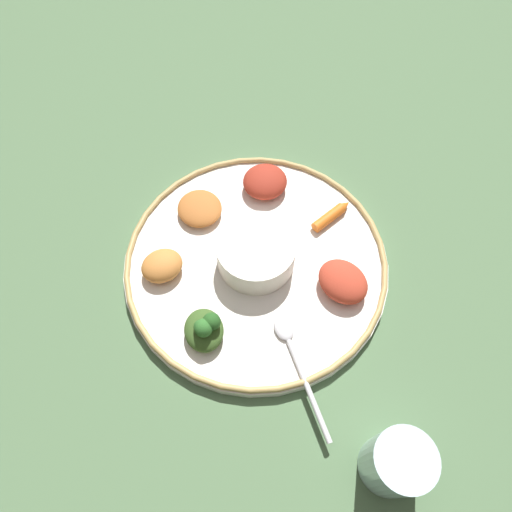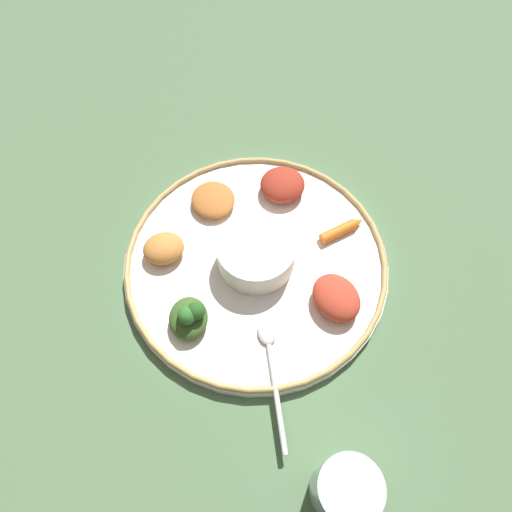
% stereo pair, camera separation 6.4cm
% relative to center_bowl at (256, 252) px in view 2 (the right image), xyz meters
% --- Properties ---
extents(ground_plane, '(2.40, 2.40, 0.00)m').
position_rel_center_bowl_xyz_m(ground_plane, '(0.00, 0.00, -0.04)').
color(ground_plane, '#4C6B47').
extents(platter, '(0.37, 0.37, 0.02)m').
position_rel_center_bowl_xyz_m(platter, '(0.00, 0.00, -0.03)').
color(platter, white).
rests_on(platter, ground_plane).
extents(platter_rim, '(0.37, 0.37, 0.01)m').
position_rel_center_bowl_xyz_m(platter_rim, '(0.00, 0.00, -0.02)').
color(platter_rim, tan).
rests_on(platter_rim, platter).
extents(center_bowl, '(0.11, 0.11, 0.05)m').
position_rel_center_bowl_xyz_m(center_bowl, '(0.00, 0.00, 0.00)').
color(center_bowl, silver).
rests_on(center_bowl, platter).
extents(spoon, '(0.14, 0.11, 0.01)m').
position_rel_center_bowl_xyz_m(spoon, '(-0.12, 0.08, -0.02)').
color(spoon, silver).
rests_on(spoon, platter).
extents(greens_pile, '(0.08, 0.08, 0.05)m').
position_rel_center_bowl_xyz_m(greens_pile, '(-0.01, 0.12, -0.00)').
color(greens_pile, '#385623').
rests_on(greens_pile, platter).
extents(carrot_near_spoon, '(0.03, 0.07, 0.02)m').
position_rel_center_bowl_xyz_m(carrot_near_spoon, '(-0.05, -0.12, -0.02)').
color(carrot_near_spoon, orange).
rests_on(carrot_near_spoon, platter).
extents(mound_beet, '(0.09, 0.09, 0.03)m').
position_rel_center_bowl_xyz_m(mound_beet, '(0.06, -0.11, -0.01)').
color(mound_beet, maroon).
rests_on(mound_beet, platter).
extents(mound_berbere_red, '(0.08, 0.07, 0.03)m').
position_rel_center_bowl_xyz_m(mound_berbere_red, '(-0.12, -0.04, -0.01)').
color(mound_berbere_red, '#B73D28').
rests_on(mound_berbere_red, platter).
extents(mound_squash, '(0.07, 0.07, 0.03)m').
position_rel_center_bowl_xyz_m(mound_squash, '(0.09, 0.09, -0.01)').
color(mound_squash, '#C67A38').
rests_on(mound_squash, platter).
extents(mound_chickpea, '(0.08, 0.08, 0.02)m').
position_rel_center_bowl_xyz_m(mound_chickpea, '(0.12, -0.02, -0.01)').
color(mound_chickpea, '#B2662D').
rests_on(mound_chickpea, platter).
extents(drinking_glass, '(0.07, 0.07, 0.09)m').
position_rel_center_bowl_xyz_m(drinking_glass, '(-0.28, 0.12, -0.00)').
color(drinking_glass, silver).
rests_on(drinking_glass, ground_plane).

